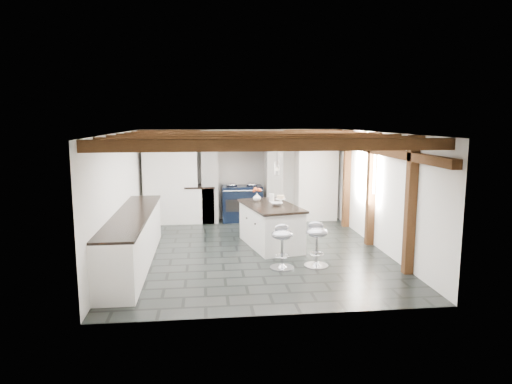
{
  "coord_description": "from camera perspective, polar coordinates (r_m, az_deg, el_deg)",
  "views": [
    {
      "loc": [
        -0.92,
        -8.59,
        2.55
      ],
      "look_at": [
        0.1,
        0.4,
        1.1
      ],
      "focal_mm": 32.0,
      "sensor_mm": 36.0,
      "label": 1
    }
  ],
  "objects": [
    {
      "name": "kitchen_island",
      "position": [
        9.24,
        1.84,
        -4.12
      ],
      "size": [
        1.24,
        1.87,
        1.14
      ],
      "rotation": [
        0.0,
        0.0,
        0.21
      ],
      "color": "white",
      "rests_on": "ground"
    },
    {
      "name": "ground",
      "position": [
        9.01,
        -0.35,
        -7.34
      ],
      "size": [
        6.0,
        6.0,
        0.0
      ],
      "primitive_type": "plane",
      "color": "black",
      "rests_on": "ground"
    },
    {
      "name": "bar_stool_far",
      "position": [
        7.86,
        3.27,
        -6.2
      ],
      "size": [
        0.46,
        0.46,
        0.77
      ],
      "rotation": [
        0.0,
        0.0,
        0.25
      ],
      "color": "silver",
      "rests_on": "ground"
    },
    {
      "name": "room_shell",
      "position": [
        10.12,
        -4.64,
        0.64
      ],
      "size": [
        6.0,
        6.03,
        6.0
      ],
      "color": "white",
      "rests_on": "ground"
    },
    {
      "name": "range_cooker",
      "position": [
        11.5,
        -1.77,
        -1.35
      ],
      "size": [
        1.0,
        0.63,
        0.99
      ],
      "color": "black",
      "rests_on": "ground"
    },
    {
      "name": "bar_stool_near",
      "position": [
        8.02,
        7.6,
        -5.87
      ],
      "size": [
        0.48,
        0.48,
        0.79
      ],
      "rotation": [
        0.0,
        0.0,
        -0.29
      ],
      "color": "silver",
      "rests_on": "ground"
    }
  ]
}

